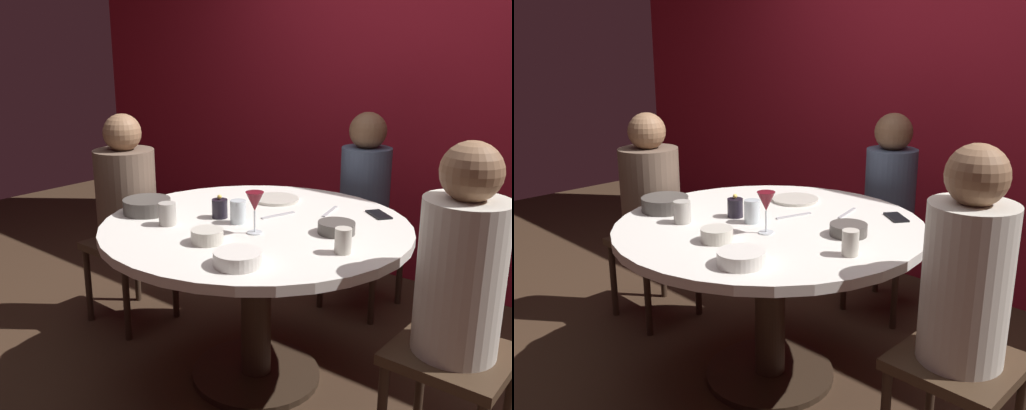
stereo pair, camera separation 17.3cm
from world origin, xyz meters
TOP-DOWN VIEW (x-y plane):
  - ground_plane at (0.00, 0.00)m, footprint 8.00×8.00m
  - back_wall at (0.00, 1.57)m, footprint 6.00×0.10m
  - dining_table at (0.00, 0.00)m, footprint 1.35×1.35m
  - seated_diner_left at (-0.91, 0.00)m, footprint 0.40×0.40m
  - seated_diner_back at (0.00, 0.97)m, footprint 0.40×0.40m
  - seated_diner_right at (0.90, 0.00)m, footprint 0.40×0.40m
  - candle_holder at (-0.17, -0.05)m, footprint 0.07×0.07m
  - wine_glass at (0.09, -0.11)m, footprint 0.08×0.08m
  - dinner_plate at (-0.16, 0.34)m, footprint 0.23×0.23m
  - cell_phone at (0.36, 0.44)m, footprint 0.15×0.14m
  - bowl_serving_large at (0.02, -0.32)m, footprint 0.13×0.13m
  - bowl_salad_center at (-0.48, -0.21)m, footprint 0.22×0.22m
  - bowl_small_white at (0.26, -0.42)m, footprint 0.17×0.17m
  - bowl_sauce_side at (0.35, 0.10)m, footprint 0.15×0.15m
  - cup_near_candle at (-0.27, -0.27)m, footprint 0.08×0.08m
  - cup_by_left_diner at (-0.06, -0.05)m, footprint 0.07×0.07m
  - cup_by_right_diner at (0.49, -0.08)m, footprint 0.06×0.06m
  - fork_near_plate at (0.16, 0.34)m, footprint 0.06×0.18m
  - knife_near_plate at (0.01, 0.14)m, footprint 0.07×0.18m

SIDE VIEW (x-z plane):
  - ground_plane at x=0.00m, z-range 0.00..0.00m
  - dining_table at x=0.00m, z-range 0.23..0.98m
  - seated_diner_back at x=0.00m, z-range 0.14..1.30m
  - seated_diner_left at x=-0.91m, z-range 0.14..1.30m
  - seated_diner_right at x=0.90m, z-range 0.14..1.35m
  - fork_near_plate at x=0.16m, z-range 0.76..0.77m
  - knife_near_plate at x=0.01m, z-range 0.76..0.77m
  - cell_phone at x=0.36m, z-range 0.76..0.77m
  - dinner_plate at x=-0.16m, z-range 0.76..0.77m
  - bowl_sauce_side at x=0.35m, z-range 0.76..0.81m
  - bowl_small_white at x=0.26m, z-range 0.76..0.81m
  - bowl_serving_large at x=0.02m, z-range 0.76..0.81m
  - bowl_salad_center at x=-0.48m, z-range 0.76..0.83m
  - candle_holder at x=-0.17m, z-range 0.75..0.86m
  - cup_by_right_diner at x=0.49m, z-range 0.76..0.86m
  - cup_near_candle at x=-0.27m, z-range 0.76..0.86m
  - cup_by_left_diner at x=-0.06m, z-range 0.76..0.86m
  - wine_glass at x=0.09m, z-range 0.80..0.98m
  - back_wall at x=0.00m, z-range 0.00..2.60m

